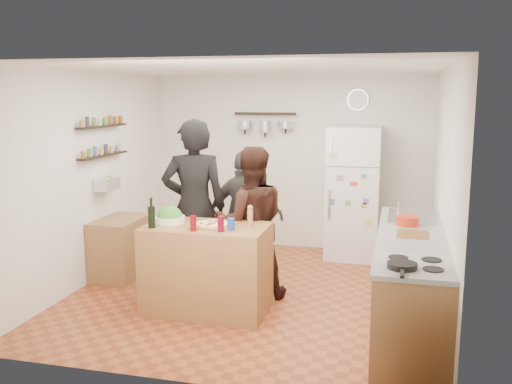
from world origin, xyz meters
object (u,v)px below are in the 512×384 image
(counter_run, at_px, (411,283))
(side_table, at_px, (121,248))
(person_back, at_px, (245,216))
(wine_bottle, at_px, (152,217))
(person_center, at_px, (251,223))
(salt_canister, at_px, (231,224))
(fridge, at_px, (353,193))
(person_left, at_px, (194,207))
(wall_clock, at_px, (358,100))
(skillet, at_px, (402,266))
(red_bowl, at_px, (408,221))
(salad_bowl, at_px, (170,219))
(prep_island, at_px, (207,269))
(pepper_mill, at_px, (250,218))

(counter_run, xyz_separation_m, side_table, (-3.44, 0.73, -0.09))
(person_back, xyz_separation_m, counter_run, (1.92, -0.99, -0.34))
(wine_bottle, xyz_separation_m, person_center, (0.82, 0.77, -0.18))
(person_back, bearing_deg, salt_canister, 92.54)
(person_back, height_order, fridge, fridge)
(side_table, bearing_deg, person_left, -15.44)
(person_left, height_order, person_center, person_left)
(person_back, xyz_separation_m, wall_clock, (1.17, 1.64, 1.36))
(fridge, bearing_deg, side_table, -149.78)
(skillet, xyz_separation_m, red_bowl, (0.05, 1.50, 0.03))
(salt_canister, xyz_separation_m, person_back, (-0.19, 1.19, -0.18))
(salad_bowl, bearing_deg, side_table, 142.12)
(prep_island, distance_m, wine_bottle, 0.79)
(wall_clock, bearing_deg, pepper_mill, -107.46)
(person_left, height_order, counter_run, person_left)
(pepper_mill, xyz_separation_m, skillet, (1.49, -1.07, -0.06))
(side_table, bearing_deg, fridge, 30.22)
(counter_run, xyz_separation_m, fridge, (-0.75, 2.30, 0.45))
(pepper_mill, bearing_deg, person_left, 148.84)
(prep_island, bearing_deg, side_table, 149.86)
(salad_bowl, distance_m, red_bowl, 2.45)
(person_back, relative_size, side_table, 1.96)
(side_table, bearing_deg, skillet, -28.73)
(pepper_mill, height_order, person_center, person_center)
(person_back, distance_m, counter_run, 2.19)
(counter_run, bearing_deg, side_table, 167.97)
(salt_canister, bearing_deg, wall_clock, 70.78)
(counter_run, height_order, skillet, skillet)
(pepper_mill, relative_size, person_back, 0.11)
(skillet, bearing_deg, wall_clock, 99.89)
(salt_canister, bearing_deg, skillet, -28.69)
(pepper_mill, relative_size, skillet, 0.79)
(prep_island, bearing_deg, person_left, 121.83)
(person_center, height_order, wall_clock, wall_clock)
(counter_run, distance_m, wall_clock, 3.22)
(wine_bottle, height_order, wall_clock, wall_clock)
(person_back, distance_m, red_bowl, 1.97)
(salad_bowl, relative_size, side_table, 0.40)
(person_left, distance_m, fridge, 2.46)
(salt_canister, distance_m, skillet, 1.87)
(skillet, height_order, side_table, skillet)
(skillet, bearing_deg, salad_bowl, 155.67)
(pepper_mill, relative_size, person_center, 0.11)
(counter_run, bearing_deg, prep_island, -177.71)
(pepper_mill, height_order, red_bowl, pepper_mill)
(skillet, bearing_deg, person_back, 131.16)
(skillet, bearing_deg, counter_run, 84.79)
(person_left, distance_m, skillet, 2.73)
(person_center, bearing_deg, prep_island, 38.86)
(wine_bottle, relative_size, pepper_mill, 1.21)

